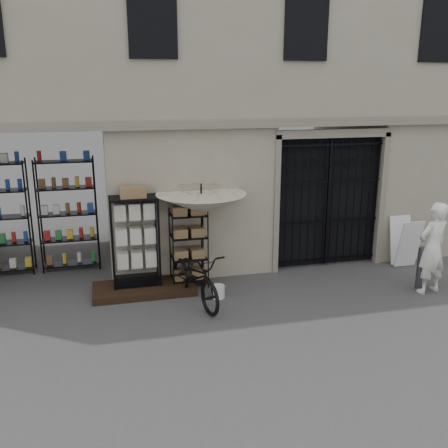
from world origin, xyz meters
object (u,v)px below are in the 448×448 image
object	(u,v)px
market_umbrella	(201,198)
shopkeeper	(427,292)
display_cabinet	(135,245)
easel_sign	(405,242)
bicycle	(196,302)
white_bucket	(218,292)
wire_rack	(189,249)
steel_bollard	(421,268)

from	to	relation	value
market_umbrella	shopkeeper	size ratio (longest dim) A/B	1.39
display_cabinet	easel_sign	world-z (taller)	display_cabinet
bicycle	white_bucket	bearing A→B (deg)	-3.78
white_bucket	easel_sign	world-z (taller)	easel_sign
wire_rack	easel_sign	world-z (taller)	wire_rack
bicycle	easel_sign	xyz separation A→B (m)	(4.97, 0.81, 0.57)
wire_rack	market_umbrella	bearing A→B (deg)	-4.02
market_umbrella	steel_bollard	size ratio (longest dim) A/B	2.94
shopkeeper	bicycle	bearing A→B (deg)	-19.92
bicycle	easel_sign	distance (m)	5.06
display_cabinet	shopkeeper	size ratio (longest dim) A/B	1.04
steel_bollard	easel_sign	size ratio (longest dim) A/B	0.79
white_bucket	easel_sign	size ratio (longest dim) A/B	0.23
white_bucket	steel_bollard	size ratio (longest dim) A/B	0.30
market_umbrella	bicycle	bearing A→B (deg)	-109.96
display_cabinet	market_umbrella	distance (m)	1.60
display_cabinet	easel_sign	bearing A→B (deg)	16.87
white_bucket	steel_bollard	world-z (taller)	steel_bollard
display_cabinet	steel_bollard	bearing A→B (deg)	4.33
wire_rack	white_bucket	size ratio (longest dim) A/B	6.25
market_umbrella	shopkeeper	distance (m)	4.89
market_umbrella	wire_rack	bearing A→B (deg)	171.13
display_cabinet	bicycle	size ratio (longest dim) A/B	0.97
display_cabinet	wire_rack	xyz separation A→B (m)	(1.06, 0.00, -0.16)
steel_bollard	display_cabinet	bearing A→B (deg)	167.20
steel_bollard	white_bucket	bearing A→B (deg)	172.83
market_umbrella	white_bucket	size ratio (longest dim) A/B	9.97
wire_rack	bicycle	world-z (taller)	wire_rack
market_umbrella	bicycle	xyz separation A→B (m)	(-0.29, -0.80, -1.84)
market_umbrella	white_bucket	distance (m)	1.86
market_umbrella	shopkeeper	world-z (taller)	market_umbrella
display_cabinet	wire_rack	size ratio (longest dim) A/B	1.20
shopkeeper	easel_sign	world-z (taller)	easel_sign
bicycle	steel_bollard	world-z (taller)	bicycle
bicycle	steel_bollard	xyz separation A→B (m)	(4.54, -0.43, 0.43)
steel_bollard	easel_sign	world-z (taller)	easel_sign
bicycle	shopkeeper	world-z (taller)	bicycle
wire_rack	white_bucket	xyz separation A→B (m)	(0.43, -0.76, -0.66)
steel_bollard	shopkeeper	xyz separation A→B (m)	(0.06, -0.20, -0.43)
steel_bollard	shopkeeper	distance (m)	0.48
white_bucket	shopkeeper	size ratio (longest dim) A/B	0.14
display_cabinet	market_umbrella	size ratio (longest dim) A/B	0.75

